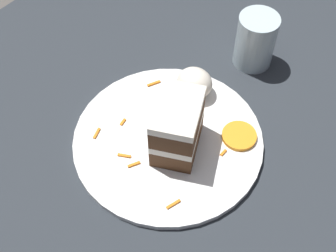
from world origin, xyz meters
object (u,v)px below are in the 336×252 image
orange_garnish (239,136)px  cake_slice (177,127)px  drinking_glass (255,43)px  cream_dollop (195,83)px  plate (168,140)px

orange_garnish → cake_slice: bearing=48.0°
cake_slice → orange_garnish: bearing=22.1°
cake_slice → drinking_glass: (0.02, -0.24, -0.02)m
cake_slice → drinking_glass: cake_slice is taller
cake_slice → orange_garnish: 0.11m
cream_dollop → drinking_glass: drinking_glass is taller
drinking_glass → orange_garnish: bearing=116.8°
cream_dollop → drinking_glass: (-0.03, -0.13, 0.01)m
orange_garnish → plate: bearing=40.8°
cream_dollop → drinking_glass: bearing=-102.6°
cream_dollop → orange_garnish: cream_dollop is taller
plate → cream_dollop: 0.11m
plate → drinking_glass: bearing=-90.7°
orange_garnish → drinking_glass: drinking_glass is taller
plate → orange_garnish: size_ratio=5.45×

